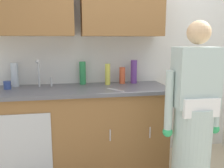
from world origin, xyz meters
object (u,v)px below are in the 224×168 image
at_px(bottle_water_tall, 134,72).
at_px(bottle_cleaner_spray, 15,75).
at_px(person_at_sink, 193,127).
at_px(cup_by_sink, 7,85).
at_px(bottle_soap, 83,73).
at_px(sink, 42,90).
at_px(bottle_dish_liquid, 108,74).
at_px(knife_on_counter, 115,90).
at_px(bottle_water_short, 122,75).

bearing_deg(bottle_water_tall, bottle_cleaner_spray, 178.77).
relative_size(person_at_sink, bottle_water_tall, 5.79).
bearing_deg(person_at_sink, cup_by_sink, 155.74).
bearing_deg(bottle_water_tall, bottle_soap, 176.35).
bearing_deg(sink, cup_by_sink, 170.34).
bearing_deg(bottle_dish_liquid, person_at_sink, -53.31).
distance_m(bottle_water_tall, bottle_soap, 0.62).
relative_size(bottle_dish_liquid, bottle_soap, 0.92).
height_order(bottle_soap, knife_on_counter, bottle_soap).
distance_m(bottle_cleaner_spray, bottle_dish_liquid, 1.05).
xyz_separation_m(sink, bottle_water_short, (0.92, 0.18, 0.11)).
bearing_deg(bottle_dish_liquid, bottle_water_tall, 7.65).
distance_m(bottle_dish_liquid, knife_on_counter, 0.34).
bearing_deg(bottle_water_short, bottle_cleaner_spray, 178.56).
xyz_separation_m(sink, bottle_dish_liquid, (0.74, 0.14, 0.14)).
distance_m(bottle_cleaner_spray, knife_on_counter, 1.15).
height_order(bottle_cleaner_spray, cup_by_sink, bottle_cleaner_spray).
bearing_deg(bottle_soap, cup_by_sink, -169.00).
distance_m(bottle_cleaner_spray, bottle_soap, 0.76).
xyz_separation_m(person_at_sink, bottle_water_tall, (-0.31, 0.90, 0.39)).
xyz_separation_m(bottle_cleaner_spray, bottle_soap, (0.76, 0.01, -0.00)).
relative_size(bottle_soap, cup_by_sink, 3.07).
bearing_deg(bottle_dish_liquid, sink, -169.54).
bearing_deg(bottle_cleaner_spray, bottle_dish_liquid, -4.03).
xyz_separation_m(bottle_water_short, knife_on_counter, (-0.15, -0.36, -0.10)).
bearing_deg(sink, knife_on_counter, -13.51).
bearing_deg(knife_on_counter, bottle_cleaner_spray, -144.02).
relative_size(bottle_water_tall, bottle_cleaner_spray, 1.04).
relative_size(cup_by_sink, knife_on_counter, 0.36).
xyz_separation_m(person_at_sink, knife_on_counter, (-0.61, 0.54, 0.25)).
distance_m(bottle_dish_liquid, bottle_soap, 0.30).
bearing_deg(person_at_sink, knife_on_counter, 138.52).
distance_m(sink, bottle_soap, 0.52).
relative_size(bottle_water_tall, knife_on_counter, 1.17).
distance_m(bottle_dish_liquid, cup_by_sink, 1.10).
bearing_deg(bottle_cleaner_spray, bottle_soap, 0.73).
xyz_separation_m(bottle_water_tall, bottle_dish_liquid, (-0.33, -0.04, -0.02)).
xyz_separation_m(bottle_cleaner_spray, cup_by_sink, (-0.05, -0.15, -0.09)).
xyz_separation_m(bottle_water_tall, bottle_water_short, (-0.14, -0.00, -0.04)).
bearing_deg(bottle_dish_liquid, bottle_cleaner_spray, 175.97).
bearing_deg(bottle_cleaner_spray, knife_on_counter, -20.08).
relative_size(sink, bottle_water_tall, 1.79).
bearing_deg(bottle_water_tall, sink, -170.40).
xyz_separation_m(cup_by_sink, knife_on_counter, (1.13, -0.25, -0.04)).
height_order(sink, knife_on_counter, sink).
height_order(bottle_water_tall, bottle_water_short, bottle_water_tall).
bearing_deg(bottle_dish_liquid, knife_on_counter, -84.33).
bearing_deg(knife_on_counter, bottle_soap, -175.73).
bearing_deg(knife_on_counter, person_at_sink, 14.58).
height_order(person_at_sink, bottle_cleaner_spray, person_at_sink).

